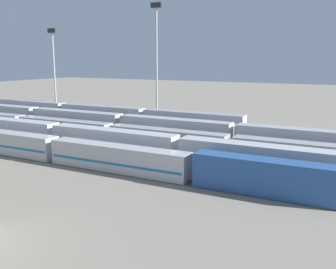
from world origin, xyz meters
The scene contains 17 objects.
ground_plane centered at (0.00, 0.00, 0.00)m, with size 400.00×400.00×0.00m, color gray.
track_bed_0 centered at (0.00, -17.50, 0.06)m, with size 140.00×2.80×0.12m, color #3D3833.
track_bed_1 centered at (0.00, -12.50, 0.06)m, with size 140.00×2.80×0.12m, color #4C443D.
track_bed_2 centered at (0.00, -7.50, 0.06)m, with size 140.00×2.80×0.12m, color #4C443D.
track_bed_3 centered at (0.00, -2.50, 0.06)m, with size 140.00×2.80×0.12m, color #4C443D.
track_bed_4 centered at (0.00, 2.50, 0.06)m, with size 140.00×2.80×0.12m, color #3D3833.
track_bed_5 centered at (0.00, 7.50, 0.06)m, with size 140.00×2.80×0.12m, color #3D3833.
track_bed_6 centered at (0.00, 12.50, 0.06)m, with size 140.00×2.80×0.12m, color #4C443D.
track_bed_7 centered at (0.00, 17.50, 0.06)m, with size 140.00×2.80×0.12m, color #4C443D.
train_on_track_1 centered at (21.62, -12.50, 2.60)m, with size 71.40×3.06×5.00m.
train_on_track_3 centered at (-3.11, -2.50, 2.61)m, with size 119.80×3.06×5.00m.
train_on_track_7 centered at (10.45, 17.50, 2.06)m, with size 90.60×3.06×4.40m.
train_on_track_4 centered at (-1.92, 2.50, 2.07)m, with size 114.80×3.06×4.40m.
train_on_track_2 centered at (4.68, -7.50, 2.04)m, with size 139.00×3.06×4.40m.
train_on_track_6 centered at (0.61, 12.50, 2.61)m, with size 119.80×3.06×5.00m.
light_mast_0 centered at (10.92, -20.93, 18.58)m, with size 2.80×0.70×29.50m.
light_mast_2 centered at (44.55, -21.12, 15.96)m, with size 2.80×0.70×24.70m.
Camera 1 is at (-35.85, 62.92, 16.50)m, focal length 41.29 mm.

